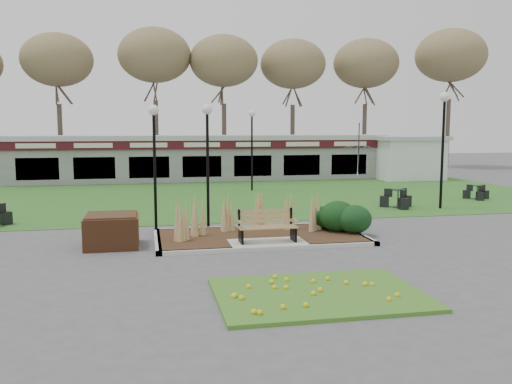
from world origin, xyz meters
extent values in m
plane|color=#515154|center=(0.00, 0.00, 0.00)|extent=(100.00, 100.00, 0.00)
cube|color=#2D6720|center=(0.00, 12.00, 0.01)|extent=(34.00, 16.00, 0.02)
cube|color=#2D7722|center=(0.00, -4.60, 0.04)|extent=(4.20, 3.00, 0.08)
cube|color=#382516|center=(0.00, 1.20, 0.06)|extent=(6.22, 3.22, 0.12)
cube|color=#B7B7B2|center=(0.00, -0.41, 0.06)|extent=(6.40, 0.18, 0.12)
cube|color=#B7B7B2|center=(0.00, 2.81, 0.06)|extent=(6.40, 0.18, 0.12)
cube|color=#B7B7B2|center=(-3.11, 1.20, 0.06)|extent=(0.18, 3.40, 0.12)
cube|color=#B7B7B2|center=(3.11, 1.20, 0.06)|extent=(0.18, 3.40, 0.12)
cube|color=#B7B7B2|center=(0.00, 0.15, 0.07)|extent=(2.20, 1.20, 0.13)
cone|color=tan|center=(-1.90, 1.60, 0.70)|extent=(0.36, 0.36, 1.15)
cone|color=tan|center=(-0.90, 2.00, 0.70)|extent=(0.36, 0.36, 1.15)
cone|color=tan|center=(0.20, 2.20, 0.70)|extent=(0.36, 0.36, 1.15)
cone|color=tan|center=(1.10, 2.00, 0.70)|extent=(0.36, 0.36, 1.15)
cone|color=tan|center=(1.90, 1.60, 0.70)|extent=(0.36, 0.36, 1.15)
cone|color=tan|center=(-2.40, 0.80, 0.70)|extent=(0.36, 0.36, 1.15)
ellipsoid|color=black|center=(2.60, 1.40, 0.59)|extent=(1.21, 1.10, 0.99)
ellipsoid|color=black|center=(3.00, 1.00, 0.54)|extent=(1.10, 1.00, 0.90)
ellipsoid|color=black|center=(2.90, 1.90, 0.53)|extent=(1.06, 0.96, 0.86)
ellipsoid|color=black|center=(2.30, 1.90, 0.48)|extent=(0.92, 0.84, 0.76)
cube|color=olive|center=(0.00, 0.15, 0.56)|extent=(1.70, 0.57, 0.04)
cube|color=olive|center=(0.00, 0.46, 0.84)|extent=(1.70, 0.13, 0.44)
cube|color=black|center=(-0.78, 0.15, 0.34)|extent=(0.06, 0.55, 0.42)
cube|color=black|center=(0.78, 0.15, 0.34)|extent=(0.06, 0.55, 0.42)
cube|color=black|center=(-0.78, 0.45, 0.81)|extent=(0.06, 0.06, 0.50)
cube|color=black|center=(0.78, 0.45, 0.81)|extent=(0.06, 0.06, 0.50)
cube|color=olive|center=(-0.82, 0.13, 0.74)|extent=(0.05, 0.50, 0.04)
cube|color=olive|center=(0.82, 0.13, 0.74)|extent=(0.05, 0.50, 0.04)
cube|color=brown|center=(-4.40, 1.00, 0.45)|extent=(1.50, 1.50, 0.90)
cube|color=#382516|center=(-4.40, 1.00, 0.92)|extent=(1.40, 1.40, 0.06)
cube|color=gray|center=(0.00, 20.00, 1.30)|extent=(24.00, 3.00, 2.60)
cube|color=#490F18|center=(0.00, 18.45, 2.35)|extent=(24.00, 0.18, 0.55)
cube|color=silver|center=(0.00, 20.00, 2.75)|extent=(24.60, 3.40, 0.30)
cube|color=silver|center=(0.00, 18.34, 2.35)|extent=(22.00, 0.02, 0.28)
cube|color=black|center=(0.00, 18.55, 1.00)|extent=(22.00, 0.10, 1.30)
cube|color=white|center=(13.50, 18.00, 1.30)|extent=(4.00, 3.00, 2.60)
cube|color=silver|center=(13.50, 18.00, 2.70)|extent=(4.40, 3.40, 0.25)
cylinder|color=#47382B|center=(-9.00, 28.00, 2.59)|extent=(0.36, 0.36, 5.17)
ellipsoid|color=olive|center=(-9.00, 28.00, 8.39)|extent=(5.24, 5.24, 3.93)
cylinder|color=#47382B|center=(-3.00, 28.00, 2.59)|extent=(0.36, 0.36, 5.17)
ellipsoid|color=olive|center=(-3.00, 28.00, 8.39)|extent=(5.24, 5.24, 3.93)
cylinder|color=#47382B|center=(3.00, 28.00, 2.59)|extent=(0.36, 0.36, 5.17)
ellipsoid|color=olive|center=(3.00, 28.00, 8.39)|extent=(5.24, 5.24, 3.93)
cylinder|color=#47382B|center=(9.00, 28.00, 2.59)|extent=(0.36, 0.36, 5.17)
ellipsoid|color=olive|center=(9.00, 28.00, 8.39)|extent=(5.24, 5.24, 3.93)
cylinder|color=#47382B|center=(15.00, 28.00, 2.59)|extent=(0.36, 0.36, 5.17)
ellipsoid|color=olive|center=(15.00, 28.00, 8.39)|extent=(5.24, 5.24, 3.93)
cylinder|color=#47382B|center=(21.00, 28.00, 2.59)|extent=(0.36, 0.36, 5.17)
ellipsoid|color=olive|center=(21.00, 28.00, 8.39)|extent=(5.24, 5.24, 3.93)
cylinder|color=black|center=(-3.11, 3.20, 1.91)|extent=(0.10, 0.10, 3.82)
sphere|color=white|center=(-3.11, 3.20, 3.98)|extent=(0.34, 0.34, 0.34)
cylinder|color=black|center=(-1.37, 3.20, 1.93)|extent=(0.10, 0.10, 3.85)
sphere|color=white|center=(-1.37, 3.20, 4.01)|extent=(0.35, 0.35, 0.35)
cylinder|color=black|center=(2.19, 13.64, 1.99)|extent=(0.10, 0.10, 3.99)
sphere|color=white|center=(2.19, 13.64, 4.14)|extent=(0.36, 0.36, 0.36)
cylinder|color=black|center=(8.74, 5.73, 2.24)|extent=(0.11, 0.11, 4.48)
sphere|color=white|center=(8.74, 5.73, 4.66)|extent=(0.40, 0.40, 0.40)
cube|color=black|center=(-8.27, 5.33, 0.25)|extent=(0.47, 0.47, 0.45)
cylinder|color=black|center=(7.09, 6.32, 0.04)|extent=(0.45, 0.45, 0.03)
cylinder|color=black|center=(7.09, 6.32, 0.40)|extent=(0.05, 0.05, 0.74)
cylinder|color=black|center=(7.09, 6.32, 0.78)|extent=(0.62, 0.62, 0.03)
cube|color=black|center=(7.59, 6.57, 0.26)|extent=(0.47, 0.47, 0.47)
cube|color=black|center=(6.62, 6.63, 0.26)|extent=(0.48, 0.48, 0.47)
cube|color=black|center=(7.06, 5.76, 0.26)|extent=(0.37, 0.37, 0.47)
cylinder|color=black|center=(12.00, 8.06, 0.03)|extent=(0.38, 0.38, 0.03)
cylinder|color=black|center=(12.00, 8.06, 0.34)|extent=(0.04, 0.04, 0.62)
cylinder|color=black|center=(12.00, 8.06, 0.66)|extent=(0.52, 0.52, 0.02)
cube|color=black|center=(12.47, 8.15, 0.22)|extent=(0.35, 0.35, 0.40)
cube|color=black|center=(11.69, 8.42, 0.22)|extent=(0.42, 0.42, 0.40)
cube|color=black|center=(11.85, 7.61, 0.22)|extent=(0.37, 0.37, 0.40)
cylinder|color=black|center=(8.00, 13.00, 1.10)|extent=(0.06, 0.06, 2.20)
imported|color=#3069A9|center=(8.00, 13.00, 1.62)|extent=(2.45, 2.48, 1.86)
camera|label=1|loc=(-3.39, -14.84, 3.43)|focal=38.00mm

